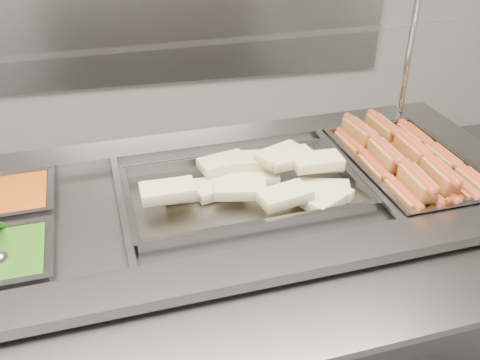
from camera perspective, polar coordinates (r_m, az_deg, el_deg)
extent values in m
cube|color=slate|center=(2.06, -1.50, -13.02)|extent=(2.03, 0.96, 0.95)
cube|color=gray|center=(1.46, 2.19, -9.13)|extent=(2.07, 0.29, 0.03)
cube|color=gray|center=(2.08, -4.43, 4.11)|extent=(2.07, 0.29, 0.03)
cube|color=gray|center=(2.17, 23.68, 2.59)|extent=(0.19, 0.63, 0.03)
cube|color=black|center=(1.82, -1.66, -4.69)|extent=(1.82, 0.75, 0.02)
cube|color=gray|center=(1.90, 12.15, 1.11)|extent=(0.07, 0.63, 0.01)
cube|color=gray|center=(1.71, -12.47, -2.65)|extent=(0.07, 0.63, 0.01)
cube|color=gray|center=(1.36, 4.62, -15.09)|extent=(1.99, 0.41, 0.02)
cylinder|color=silver|center=(2.27, 17.54, 12.20)|extent=(0.03, 0.03, 0.48)
cube|color=silver|center=(1.77, -3.86, 14.43)|extent=(1.83, 0.45, 0.09)
cube|color=#CD430B|center=(1.90, -24.22, -2.65)|extent=(0.32, 0.26, 0.10)
cube|color=#9A4B20|center=(1.81, 16.99, -1.89)|extent=(0.07, 0.17, 0.06)
cylinder|color=#B1301F|center=(1.80, 17.10, -1.30)|extent=(0.04, 0.18, 0.03)
cube|color=#9A4B20|center=(1.95, 14.10, 0.94)|extent=(0.06, 0.17, 0.06)
cylinder|color=#B1301F|center=(1.93, 14.20, 1.61)|extent=(0.04, 0.18, 0.03)
cube|color=#9A4B20|center=(2.09, 11.62, 3.53)|extent=(0.07, 0.17, 0.06)
cylinder|color=#B1301F|center=(2.08, 11.69, 4.12)|extent=(0.05, 0.18, 0.03)
cube|color=#9A4B20|center=(1.84, 18.78, -1.59)|extent=(0.07, 0.17, 0.06)
cylinder|color=#B1301F|center=(1.83, 18.90, -0.96)|extent=(0.05, 0.18, 0.03)
cube|color=#9A4B20|center=(1.98, 15.82, 1.23)|extent=(0.07, 0.17, 0.06)
cylinder|color=#B1301F|center=(1.97, 15.93, 1.87)|extent=(0.04, 0.18, 0.03)
cube|color=#9A4B20|center=(2.12, 13.26, 3.74)|extent=(0.07, 0.17, 0.06)
cylinder|color=#B1301F|center=(2.11, 13.34, 4.33)|extent=(0.05, 0.18, 0.03)
cube|color=#9A4B20|center=(1.88, 20.52, -1.30)|extent=(0.06, 0.17, 0.06)
cylinder|color=#B1301F|center=(1.87, 20.66, -0.64)|extent=(0.04, 0.18, 0.03)
cube|color=#9A4B20|center=(2.01, 17.52, 1.52)|extent=(0.07, 0.17, 0.06)
cylinder|color=#B1301F|center=(2.00, 17.62, 2.12)|extent=(0.05, 0.18, 0.03)
cube|color=#9A4B20|center=(2.16, 14.88, 3.92)|extent=(0.07, 0.17, 0.06)
cylinder|color=#B1301F|center=(2.14, 14.97, 4.53)|extent=(0.05, 0.18, 0.03)
cube|color=#9A4B20|center=(1.92, 22.20, -0.99)|extent=(0.07, 0.17, 0.06)
cylinder|color=#B1301F|center=(1.91, 22.35, -0.33)|extent=(0.05, 0.18, 0.03)
cube|color=#9A4B20|center=(2.05, 19.14, 1.75)|extent=(0.07, 0.17, 0.06)
cylinder|color=#B1301F|center=(2.04, 19.26, 2.37)|extent=(0.05, 0.18, 0.03)
cube|color=#9A4B20|center=(2.19, 16.45, 4.12)|extent=(0.07, 0.17, 0.06)
cylinder|color=#B1301F|center=(2.18, 16.55, 4.72)|extent=(0.05, 0.18, 0.03)
cube|color=#9A4B20|center=(1.96, 23.81, -0.58)|extent=(0.06, 0.17, 0.06)
cylinder|color=#B1301F|center=(1.95, 23.95, -0.03)|extent=(0.04, 0.18, 0.03)
cube|color=#9A4B20|center=(2.09, 20.70, 2.05)|extent=(0.07, 0.17, 0.06)
cylinder|color=#B1301F|center=(2.08, 20.82, 2.59)|extent=(0.04, 0.18, 0.03)
cube|color=#9A4B20|center=(2.22, 17.95, 4.35)|extent=(0.06, 0.17, 0.06)
cylinder|color=#B1301F|center=(2.21, 18.05, 4.90)|extent=(0.04, 0.18, 0.03)
cube|color=#9A4B20|center=(1.80, 18.36, -0.28)|extent=(0.06, 0.16, 0.06)
cylinder|color=#B1301F|center=(1.78, 18.48, 0.38)|extent=(0.04, 0.18, 0.03)
cube|color=#9A4B20|center=(1.93, 15.22, 2.58)|extent=(0.06, 0.17, 0.06)
cylinder|color=#B1301F|center=(1.92, 15.32, 3.21)|extent=(0.04, 0.18, 0.03)
cube|color=#9A4B20|center=(2.08, 12.58, 5.01)|extent=(0.08, 0.17, 0.06)
cylinder|color=#B1301F|center=(2.07, 12.66, 5.61)|extent=(0.06, 0.18, 0.03)
cube|color=#9A4B20|center=(1.86, 20.56, 0.44)|extent=(0.06, 0.17, 0.06)
cylinder|color=#B1301F|center=(1.85, 20.70, 1.08)|extent=(0.04, 0.18, 0.03)
cube|color=#9A4B20|center=(2.00, 17.86, 3.08)|extent=(0.06, 0.17, 0.06)
cylinder|color=#B1301F|center=(1.99, 17.97, 3.70)|extent=(0.04, 0.18, 0.03)
cube|color=#9A4B20|center=(2.13, 14.94, 5.35)|extent=(0.07, 0.17, 0.06)
cylinder|color=#B1301F|center=(2.12, 15.02, 5.93)|extent=(0.05, 0.18, 0.03)
cube|color=beige|center=(1.73, 9.28, -1.95)|extent=(0.19, 0.17, 0.04)
cube|color=beige|center=(1.76, -5.39, -1.16)|extent=(0.16, 0.09, 0.04)
cube|color=beige|center=(1.76, 8.20, -1.30)|extent=(0.19, 0.15, 0.04)
cube|color=beige|center=(1.77, -2.30, -0.84)|extent=(0.18, 0.13, 0.04)
cube|color=beige|center=(1.78, 9.01, -1.05)|extent=(0.18, 0.14, 0.04)
cube|color=beige|center=(1.82, 1.52, 0.30)|extent=(0.17, 0.11, 0.04)
cube|color=beige|center=(1.83, -0.64, 0.46)|extent=(0.18, 0.12, 0.04)
cube|color=beige|center=(1.82, 0.76, 0.29)|extent=(0.19, 0.17, 0.04)
cube|color=beige|center=(1.85, 1.46, 2.10)|extent=(0.18, 0.11, 0.04)
cube|color=beige|center=(1.86, 8.27, 1.85)|extent=(0.17, 0.11, 0.04)
cube|color=beige|center=(1.70, 0.02, -0.95)|extent=(0.18, 0.12, 0.04)
cube|color=beige|center=(1.83, -1.78, 1.79)|extent=(0.18, 0.13, 0.04)
cube|color=beige|center=(1.67, 4.77, -1.66)|extent=(0.18, 0.13, 0.04)
cube|color=beige|center=(1.69, -7.65, -1.11)|extent=(0.17, 0.10, 0.04)
cube|color=beige|center=(1.82, 5.37, 2.33)|extent=(0.18, 0.13, 0.04)
cube|color=beige|center=(1.81, 8.23, 1.97)|extent=(0.17, 0.10, 0.04)
cube|color=beige|center=(1.64, -7.73, -1.16)|extent=(0.17, 0.10, 0.04)
cube|color=beige|center=(1.83, 4.37, 2.67)|extent=(0.19, 0.15, 0.04)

